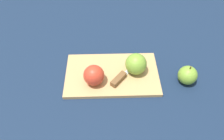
# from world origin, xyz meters

# --- Properties ---
(ground_plane) EXTENTS (4.00, 4.00, 0.00)m
(ground_plane) POSITION_xyz_m (0.00, 0.00, 0.00)
(ground_plane) COLOR #14233D
(cutting_board) EXTENTS (0.39, 0.23, 0.02)m
(cutting_board) POSITION_xyz_m (0.00, 0.00, 0.01)
(cutting_board) COLOR tan
(cutting_board) RESTS_ON ground_plane
(apple_half_left) EXTENTS (0.08, 0.08, 0.08)m
(apple_half_left) POSITION_xyz_m (-0.07, -0.04, 0.06)
(apple_half_left) COLOR red
(apple_half_left) RESTS_ON cutting_board
(apple_half_right) EXTENTS (0.09, 0.09, 0.09)m
(apple_half_right) POSITION_xyz_m (0.10, 0.01, 0.06)
(apple_half_right) COLOR olive
(apple_half_right) RESTS_ON cutting_board
(knife) EXTENTS (0.12, 0.14, 0.02)m
(knife) POSITION_xyz_m (0.03, -0.04, 0.03)
(knife) COLOR silver
(knife) RESTS_ON cutting_board
(apple_slice) EXTENTS (0.05, 0.05, 0.00)m
(apple_slice) POSITION_xyz_m (0.10, 0.07, 0.02)
(apple_slice) COLOR #EFE5C6
(apple_slice) RESTS_ON cutting_board
(apple_whole) EXTENTS (0.08, 0.08, 0.09)m
(apple_whole) POSITION_xyz_m (0.30, -0.04, 0.04)
(apple_whole) COLOR olive
(apple_whole) RESTS_ON ground_plane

